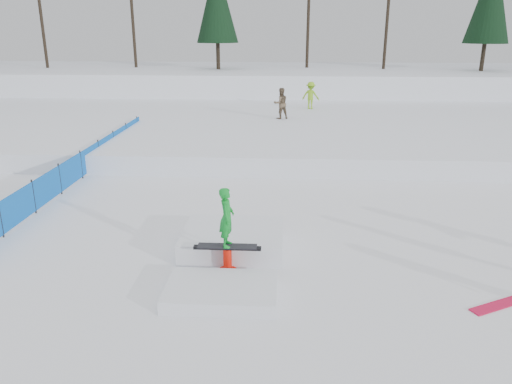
# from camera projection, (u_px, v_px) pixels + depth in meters

# --- Properties ---
(ground) EXTENTS (120.00, 120.00, 0.00)m
(ground) POSITION_uv_depth(u_px,v_px,m) (232.00, 257.00, 12.71)
(ground) COLOR white
(snow_berm) EXTENTS (60.00, 14.00, 2.40)m
(snow_berm) POSITION_uv_depth(u_px,v_px,m) (270.00, 83.00, 40.75)
(snow_berm) COLOR white
(snow_berm) RESTS_ON ground
(snow_midrise) EXTENTS (50.00, 18.00, 0.80)m
(snow_midrise) POSITION_uv_depth(u_px,v_px,m) (262.00, 125.00, 27.74)
(snow_midrise) COLOR white
(snow_midrise) RESTS_ON ground
(safety_fence) EXTENTS (0.05, 16.00, 1.10)m
(safety_fence) POSITION_uv_depth(u_px,v_px,m) (81.00, 165.00, 19.14)
(safety_fence) COLOR blue
(safety_fence) RESTS_ON ground
(treeline) EXTENTS (40.24, 4.22, 10.50)m
(treeline) POSITION_uv_depth(u_px,v_px,m) (353.00, 0.00, 36.80)
(treeline) COLOR black
(treeline) RESTS_ON snow_berm
(walker_olive) EXTENTS (0.98, 0.88, 1.66)m
(walker_olive) POSITION_uv_depth(u_px,v_px,m) (281.00, 103.00, 26.99)
(walker_olive) COLOR brown
(walker_olive) RESTS_ON snow_midrise
(walker_ygreen) EXTENTS (1.18, 0.89, 1.63)m
(walker_ygreen) POSITION_uv_depth(u_px,v_px,m) (311.00, 95.00, 30.26)
(walker_ygreen) COLOR #85C31F
(walker_ygreen) RESTS_ON snow_midrise
(loose_board_red) EXTENTS (1.37, 0.90, 0.03)m
(loose_board_red) POSITION_uv_depth(u_px,v_px,m) (498.00, 305.00, 10.49)
(loose_board_red) COLOR #C30F39
(loose_board_red) RESTS_ON ground
(jib_rail_feature) EXTENTS (2.60, 4.40, 2.11)m
(jib_rail_feature) POSITION_uv_depth(u_px,v_px,m) (230.00, 250.00, 12.40)
(jib_rail_feature) COLOR white
(jib_rail_feature) RESTS_ON ground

